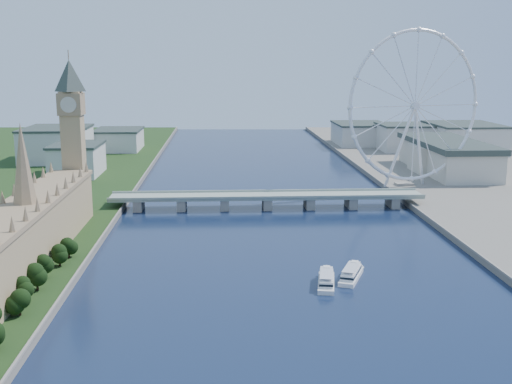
{
  "coord_description": "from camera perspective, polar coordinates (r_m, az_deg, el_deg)",
  "views": [
    {
      "loc": [
        -31.97,
        -142.18,
        100.3
      ],
      "look_at": [
        -12.71,
        210.0,
        29.68
      ],
      "focal_mm": 45.0,
      "sensor_mm": 36.0,
      "label": 1
    }
  ],
  "objects": [
    {
      "name": "city_skyline",
      "position": [
        710.77,
        2.65,
        4.58
      ],
      "size": [
        505.0,
        280.0,
        32.0
      ],
      "color": "beige",
      "rests_on": "ground"
    },
    {
      "name": "county_hall",
      "position": [
        616.68,
        16.53,
        1.49
      ],
      "size": [
        54.0,
        144.0,
        35.0
      ],
      "primitive_type": null,
      "color": "beige",
      "rests_on": "ground"
    },
    {
      "name": "parliament_range",
      "position": [
        336.71,
        -19.63,
        -3.41
      ],
      "size": [
        24.0,
        200.0,
        70.0
      ],
      "color": "tan",
      "rests_on": "ground"
    },
    {
      "name": "tour_boat_far",
      "position": [
        310.48,
        8.44,
        -7.65
      ],
      "size": [
        18.26,
        30.3,
        6.55
      ],
      "primitive_type": null,
      "rotation": [
        0.0,
        0.0,
        -0.39
      ],
      "color": "silver",
      "rests_on": "ground"
    },
    {
      "name": "westminster_bridge",
      "position": [
        453.13,
        0.98,
        -0.61
      ],
      "size": [
        220.0,
        22.0,
        9.5
      ],
      "color": "gray",
      "rests_on": "ground"
    },
    {
      "name": "big_ben",
      "position": [
        432.34,
        -16.06,
        6.41
      ],
      "size": [
        20.02,
        20.02,
        110.0
      ],
      "color": "tan",
      "rests_on": "ground"
    },
    {
      "name": "london_eye",
      "position": [
        520.99,
        13.95,
        7.39
      ],
      "size": [
        113.6,
        39.12,
        124.3
      ],
      "color": "silver",
      "rests_on": "ground"
    },
    {
      "name": "tour_boat_near",
      "position": [
        300.56,
        6.26,
        -8.24
      ],
      "size": [
        12.72,
        30.87,
        6.63
      ],
      "primitive_type": null,
      "rotation": [
        0.0,
        0.0,
        -0.17
      ],
      "color": "silver",
      "rests_on": "ground"
    }
  ]
}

